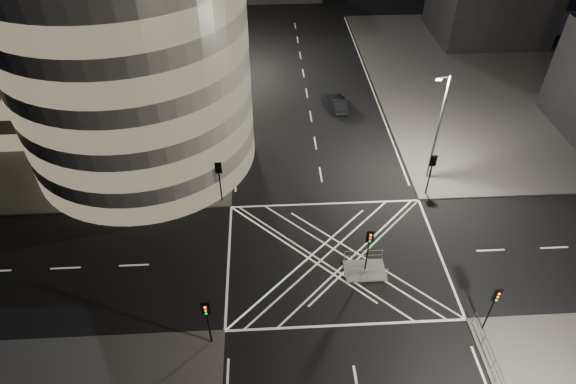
{
  "coord_description": "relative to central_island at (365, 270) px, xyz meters",
  "views": [
    {
      "loc": [
        -4.88,
        -24.1,
        27.36
      ],
      "look_at": [
        -3.31,
        4.22,
        3.0
      ],
      "focal_mm": 30.0,
      "sensor_mm": 36.0,
      "label": 1
    }
  ],
  "objects": [
    {
      "name": "ground",
      "position": [
        -2.0,
        1.5,
        -0.07
      ],
      "size": [
        120.0,
        120.0,
        0.0
      ],
      "primitive_type": "plane",
      "color": "black",
      "rests_on": "ground"
    },
    {
      "name": "sidewalk_far_left",
      "position": [
        -31.0,
        28.5,
        0.0
      ],
      "size": [
        42.0,
        42.0,
        0.15
      ],
      "primitive_type": "cube",
      "color": "#555250",
      "rests_on": "ground"
    },
    {
      "name": "sidewalk_far_right",
      "position": [
        27.0,
        28.5,
        0.0
      ],
      "size": [
        42.0,
        42.0,
        0.15
      ],
      "primitive_type": "cube",
      "color": "#555250",
      "rests_on": "ground"
    },
    {
      "name": "central_island",
      "position": [
        0.0,
        0.0,
        0.0
      ],
      "size": [
        3.0,
        2.0,
        0.15
      ],
      "primitive_type": "cube",
      "color": "slate",
      "rests_on": "ground"
    },
    {
      "name": "office_tower_curved",
      "position": [
        -22.74,
        20.24,
        12.58
      ],
      "size": [
        30.0,
        29.0,
        27.2
      ],
      "color": "gray",
      "rests_on": "sidewalk_far_left"
    },
    {
      "name": "tree_a",
      "position": [
        -12.5,
        10.5,
        5.0
      ],
      "size": [
        4.97,
        4.97,
        7.79
      ],
      "color": "black",
      "rests_on": "sidewalk_far_left"
    },
    {
      "name": "tree_b",
      "position": [
        -12.5,
        16.5,
        5.19
      ],
      "size": [
        4.05,
        4.05,
        7.46
      ],
      "color": "black",
      "rests_on": "sidewalk_far_left"
    },
    {
      "name": "tree_c",
      "position": [
        -12.5,
        22.5,
        4.42
      ],
      "size": [
        3.8,
        3.8,
        6.54
      ],
      "color": "black",
      "rests_on": "sidewalk_far_left"
    },
    {
      "name": "tree_d",
      "position": [
        -12.5,
        28.5,
        5.07
      ],
      "size": [
        5.52,
        5.52,
        8.17
      ],
      "color": "black",
      "rests_on": "sidewalk_far_left"
    },
    {
      "name": "tree_e",
      "position": [
        -12.5,
        34.5,
        4.23
      ],
      "size": [
        3.84,
        3.84,
        6.38
      ],
      "color": "black",
      "rests_on": "sidewalk_far_left"
    },
    {
      "name": "traffic_signal_fl",
      "position": [
        -10.8,
        8.3,
        2.84
      ],
      "size": [
        0.55,
        0.22,
        4.0
      ],
      "color": "black",
      "rests_on": "sidewalk_far_left"
    },
    {
      "name": "traffic_signal_nl",
      "position": [
        -10.8,
        -5.3,
        2.84
      ],
      "size": [
        0.55,
        0.22,
        4.0
      ],
      "color": "black",
      "rests_on": "sidewalk_near_left"
    },
    {
      "name": "traffic_signal_fr",
      "position": [
        6.8,
        8.3,
        2.84
      ],
      "size": [
        0.55,
        0.22,
        4.0
      ],
      "color": "black",
      "rests_on": "sidewalk_far_right"
    },
    {
      "name": "traffic_signal_nr",
      "position": [
        6.8,
        -5.3,
        2.84
      ],
      "size": [
        0.55,
        0.22,
        4.0
      ],
      "color": "black",
      "rests_on": "sidewalk_near_right"
    },
    {
      "name": "traffic_signal_island",
      "position": [
        0.0,
        0.0,
        2.84
      ],
      "size": [
        0.55,
        0.22,
        4.0
      ],
      "color": "black",
      "rests_on": "central_island"
    },
    {
      "name": "street_lamp_left_near",
      "position": [
        -11.44,
        13.5,
        5.47
      ],
      "size": [
        1.25,
        0.25,
        10.0
      ],
      "color": "slate",
      "rests_on": "sidewalk_far_left"
    },
    {
      "name": "street_lamp_left_far",
      "position": [
        -11.44,
        31.5,
        5.47
      ],
      "size": [
        1.25,
        0.25,
        10.0
      ],
      "color": "slate",
      "rests_on": "sidewalk_far_left"
    },
    {
      "name": "street_lamp_right_far",
      "position": [
        7.44,
        10.5,
        5.47
      ],
      "size": [
        1.25,
        0.25,
        10.0
      ],
      "color": "slate",
      "rests_on": "sidewalk_far_right"
    },
    {
      "name": "railing_island_south",
      "position": [
        0.0,
        -0.9,
        0.62
      ],
      "size": [
        2.8,
        0.06,
        1.1
      ],
      "primitive_type": "cube",
      "color": "slate",
      "rests_on": "central_island"
    },
    {
      "name": "railing_island_north",
      "position": [
        0.0,
        0.9,
        0.62
      ],
      "size": [
        2.8,
        0.06,
        1.1
      ],
      "primitive_type": "cube",
      "color": "slate",
      "rests_on": "central_island"
    },
    {
      "name": "sedan",
      "position": [
        1.05,
        22.93,
        0.61
      ],
      "size": [
        1.8,
        4.24,
        1.36
      ],
      "primitive_type": "imported",
      "rotation": [
        0.0,
        0.0,
        3.23
      ],
      "color": "black",
      "rests_on": "ground"
    }
  ]
}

